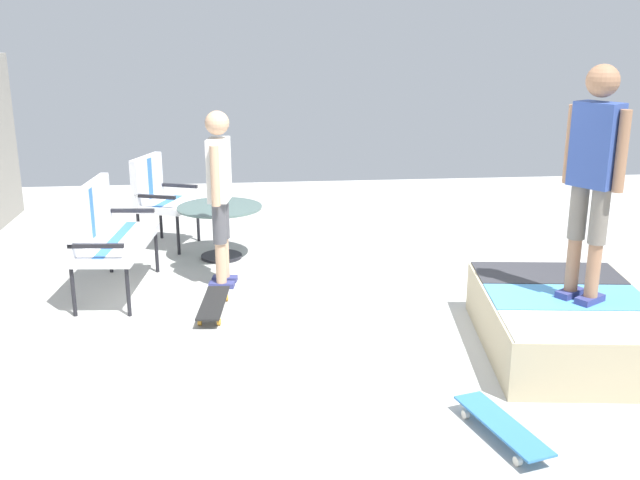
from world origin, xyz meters
name	(u,v)px	position (x,y,z in m)	size (l,w,h in m)	color
ground_plane	(358,337)	(0.00, 0.00, -0.05)	(12.00, 12.00, 0.10)	#B2B2AD
skate_ramp	(569,323)	(-0.50, -1.56, 0.22)	(1.89, 1.98, 0.44)	tan
patio_bench	(103,229)	(1.15, 2.21, 0.62)	(1.30, 0.66, 1.02)	black
patio_chair_near_house	(158,193)	(2.65, 1.88, 0.61)	(0.77, 0.73, 1.02)	black
patio_table	(220,222)	(2.11, 1.18, 0.40)	(0.90, 0.90, 0.57)	black
person_watching	(220,186)	(1.26, 1.13, 0.97)	(0.48, 0.28, 1.67)	navy
person_skater	(594,166)	(-0.55, -1.60, 1.45)	(0.42, 0.35, 1.73)	navy
skateboard_by_bench	(213,303)	(0.54, 1.20, 0.08)	(0.81, 0.27, 0.10)	black
skateboard_spare	(502,426)	(-1.68, -0.63, 0.08)	(0.82, 0.40, 0.10)	#3372B2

